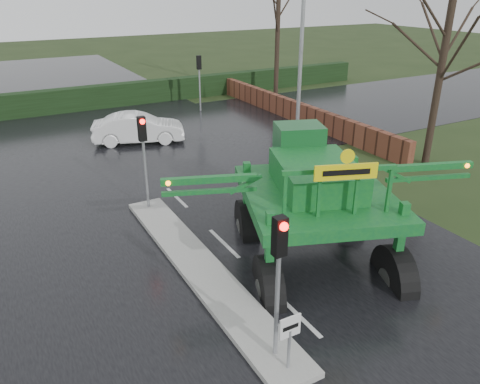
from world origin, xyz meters
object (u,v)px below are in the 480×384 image
traffic_signal_mid (143,143)px  street_light_right (297,21)px  white_sedan (140,143)px  traffic_signal_near (279,259)px  keep_left_sign (290,334)px  traffic_signal_far (199,71)px  crop_sprayer (269,209)px

traffic_signal_mid → street_light_right: 11.05m
traffic_signal_mid → white_sedan: 8.67m
traffic_signal_near → street_light_right: size_ratio=0.35×
keep_left_sign → traffic_signal_far: 22.93m
traffic_signal_near → keep_left_sign: bearing=-90.0°
traffic_signal_near → traffic_signal_mid: size_ratio=1.00×
keep_left_sign → traffic_signal_mid: bearing=90.0°
crop_sprayer → traffic_signal_mid: bearing=122.1°
keep_left_sign → white_sedan: size_ratio=0.29×
traffic_signal_near → white_sedan: size_ratio=0.76×
traffic_signal_near → crop_sprayer: size_ratio=0.41×
traffic_signal_mid → street_light_right: bearing=25.4°
traffic_signal_mid → street_light_right: size_ratio=0.35×
keep_left_sign → traffic_signal_mid: traffic_signal_mid is taller
keep_left_sign → street_light_right: 17.23m
traffic_signal_near → crop_sprayer: crop_sprayer is taller
traffic_signal_near → traffic_signal_mid: bearing=90.0°
street_light_right → crop_sprayer: bearing=-127.8°
keep_left_sign → crop_sprayer: size_ratio=0.16×
traffic_signal_far → traffic_signal_mid: bearing=58.1°
keep_left_sign → street_light_right: size_ratio=0.14×
crop_sprayer → street_light_right: bearing=72.5°
keep_left_sign → traffic_signal_near: 1.61m
keep_left_sign → traffic_signal_mid: (0.00, 8.99, 1.53)m
crop_sprayer → white_sedan: bearing=106.4°
street_light_right → white_sedan: size_ratio=2.16×
traffic_signal_near → crop_sprayer: 2.73m
street_light_right → white_sedan: (-7.28, 3.46, -5.99)m
street_light_right → traffic_signal_mid: bearing=-154.6°
street_light_right → traffic_signal_far: bearing=101.9°
keep_left_sign → white_sedan: (2.22, 16.96, -1.06)m
traffic_signal_mid → traffic_signal_near: bearing=-90.0°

